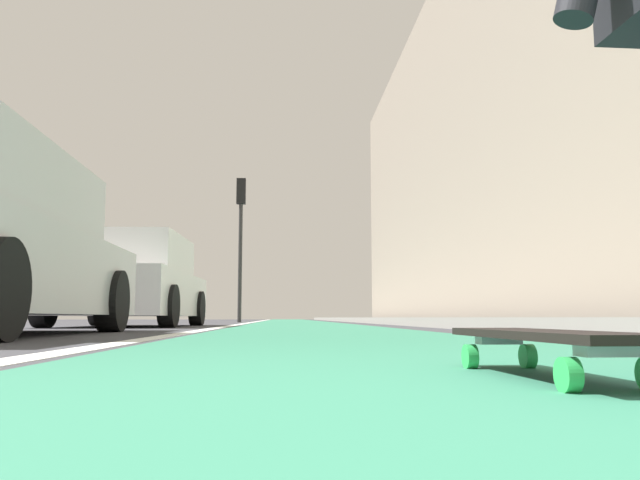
% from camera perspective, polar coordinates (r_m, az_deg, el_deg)
% --- Properties ---
extents(ground_plane, '(80.00, 80.00, 0.00)m').
position_cam_1_polar(ground_plane, '(10.73, -1.22, -7.59)').
color(ground_plane, '#38383D').
extents(bike_lane_paint, '(56.00, 2.31, 0.00)m').
position_cam_1_polar(bike_lane_paint, '(24.73, -2.41, -7.14)').
color(bike_lane_paint, '#2D7256').
rests_on(bike_lane_paint, ground).
extents(lane_stripe_white, '(52.00, 0.16, 0.01)m').
position_cam_1_polar(lane_stripe_white, '(20.74, -5.86, -7.17)').
color(lane_stripe_white, silver).
rests_on(lane_stripe_white, ground).
extents(sidewalk_curb, '(52.00, 3.20, 0.15)m').
position_cam_1_polar(sidewalk_curb, '(19.10, 8.11, -6.96)').
color(sidewalk_curb, '#9E9B93').
rests_on(sidewalk_curb, ground).
extents(building_facade, '(40.00, 1.20, 13.33)m').
position_cam_1_polar(building_facade, '(24.52, 12.34, 8.77)').
color(building_facade, gray).
rests_on(building_facade, ground).
extents(skateboard, '(0.85, 0.23, 0.11)m').
position_cam_1_polar(skateboard, '(1.68, 18.97, -8.23)').
color(skateboard, green).
rests_on(skateboard, ground).
extents(parked_car_mid, '(4.15, 2.12, 1.47)m').
position_cam_1_polar(parked_car_mid, '(11.15, -16.34, -3.67)').
color(parked_car_mid, silver).
rests_on(parked_car_mid, ground).
extents(traffic_light, '(0.33, 0.28, 4.47)m').
position_cam_1_polar(traffic_light, '(20.37, -6.96, 1.51)').
color(traffic_light, '#2D2D2D').
rests_on(traffic_light, ground).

